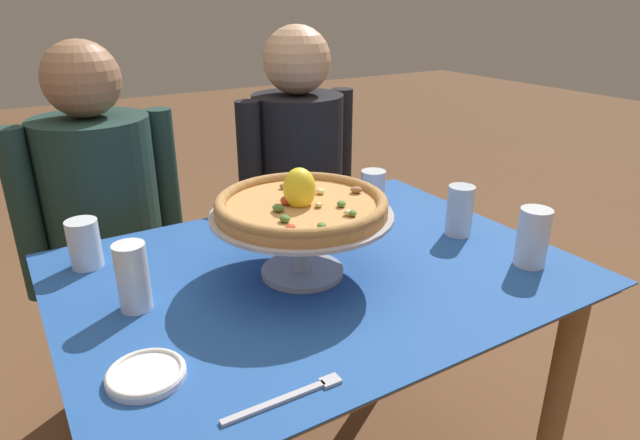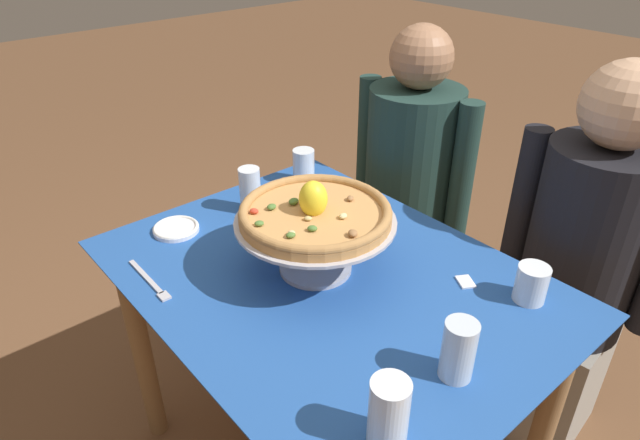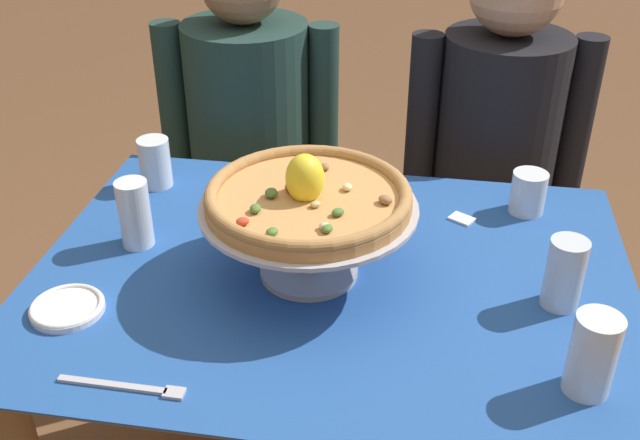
{
  "view_description": "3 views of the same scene",
  "coord_description": "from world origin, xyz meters",
  "px_view_note": "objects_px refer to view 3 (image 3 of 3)",
  "views": [
    {
      "loc": [
        -0.58,
        -0.96,
        1.34
      ],
      "look_at": [
        0.01,
        0.0,
        0.88
      ],
      "focal_mm": 30.83,
      "sensor_mm": 36.0,
      "label": 1
    },
    {
      "loc": [
        0.84,
        -0.74,
        1.59
      ],
      "look_at": [
        -0.08,
        0.04,
        0.87
      ],
      "focal_mm": 30.91,
      "sensor_mm": 36.0,
      "label": 2
    },
    {
      "loc": [
        0.17,
        -1.14,
        1.58
      ],
      "look_at": [
        -0.03,
        0.07,
        0.83
      ],
      "focal_mm": 41.77,
      "sensor_mm": 36.0,
      "label": 3
    }
  ],
  "objects_px": {
    "water_glass_back_right": "(528,195)",
    "pizza_stand": "(309,225)",
    "water_glass_back_left": "(155,166)",
    "diner_left": "(252,170)",
    "diner_right": "(490,190)",
    "pizza": "(308,196)",
    "water_glass_front_right": "(591,360)",
    "side_plate": "(67,307)",
    "water_glass_side_right": "(564,278)",
    "sugar_packet": "(462,219)",
    "water_glass_side_left": "(135,218)",
    "dinner_fork": "(129,387)"
  },
  "relations": [
    {
      "from": "diner_left",
      "to": "water_glass_side_left",
      "type": "bearing_deg",
      "value": -95.33
    },
    {
      "from": "water_glass_side_right",
      "to": "water_glass_side_left",
      "type": "bearing_deg",
      "value": 175.31
    },
    {
      "from": "pizza_stand",
      "to": "water_glass_side_right",
      "type": "relative_size",
      "value": 3.01
    },
    {
      "from": "pizza_stand",
      "to": "water_glass_side_left",
      "type": "distance_m",
      "value": 0.36
    },
    {
      "from": "diner_right",
      "to": "water_glass_front_right",
      "type": "bearing_deg",
      "value": -84.06
    },
    {
      "from": "dinner_fork",
      "to": "sugar_packet",
      "type": "relative_size",
      "value": 4.09
    },
    {
      "from": "pizza_stand",
      "to": "diner_left",
      "type": "xyz_separation_m",
      "value": [
        -0.29,
        0.71,
        -0.27
      ]
    },
    {
      "from": "water_glass_side_right",
      "to": "diner_right",
      "type": "distance_m",
      "value": 0.74
    },
    {
      "from": "water_glass_side_left",
      "to": "side_plate",
      "type": "relative_size",
      "value": 1.08
    },
    {
      "from": "pizza_stand",
      "to": "side_plate",
      "type": "distance_m",
      "value": 0.45
    },
    {
      "from": "pizza",
      "to": "sugar_packet",
      "type": "height_order",
      "value": "pizza"
    },
    {
      "from": "water_glass_front_right",
      "to": "dinner_fork",
      "type": "xyz_separation_m",
      "value": [
        -0.69,
        -0.11,
        -0.06
      ]
    },
    {
      "from": "water_glass_side_left",
      "to": "water_glass_front_right",
      "type": "relative_size",
      "value": 1.02
    },
    {
      "from": "side_plate",
      "to": "diner_right",
      "type": "distance_m",
      "value": 1.18
    },
    {
      "from": "water_glass_side_right",
      "to": "water_glass_back_left",
      "type": "height_order",
      "value": "water_glass_side_right"
    },
    {
      "from": "diner_right",
      "to": "water_glass_back_right",
      "type": "bearing_deg",
      "value": -83.34
    },
    {
      "from": "pizza",
      "to": "water_glass_side_right",
      "type": "distance_m",
      "value": 0.47
    },
    {
      "from": "pizza_stand",
      "to": "water_glass_side_left",
      "type": "xyz_separation_m",
      "value": [
        -0.36,
        0.05,
        -0.05
      ]
    },
    {
      "from": "water_glass_front_right",
      "to": "diner_left",
      "type": "bearing_deg",
      "value": 129.14
    },
    {
      "from": "side_plate",
      "to": "water_glass_back_right",
      "type": "bearing_deg",
      "value": 30.8
    },
    {
      "from": "dinner_fork",
      "to": "diner_left",
      "type": "height_order",
      "value": "diner_left"
    },
    {
      "from": "pizza",
      "to": "water_glass_side_left",
      "type": "distance_m",
      "value": 0.37
    },
    {
      "from": "water_glass_back_left",
      "to": "water_glass_side_left",
      "type": "height_order",
      "value": "water_glass_side_left"
    },
    {
      "from": "water_glass_back_left",
      "to": "diner_left",
      "type": "relative_size",
      "value": 0.09
    },
    {
      "from": "water_glass_side_left",
      "to": "dinner_fork",
      "type": "relative_size",
      "value": 0.68
    },
    {
      "from": "water_glass_side_right",
      "to": "pizza",
      "type": "bearing_deg",
      "value": 177.46
    },
    {
      "from": "diner_left",
      "to": "water_glass_side_right",
      "type": "bearing_deg",
      "value": -44.13
    },
    {
      "from": "water_glass_side_right",
      "to": "water_glass_front_right",
      "type": "xyz_separation_m",
      "value": [
        0.02,
        -0.21,
        0.0
      ]
    },
    {
      "from": "water_glass_side_right",
      "to": "water_glass_back_right",
      "type": "bearing_deg",
      "value": 96.16
    },
    {
      "from": "sugar_packet",
      "to": "diner_left",
      "type": "xyz_separation_m",
      "value": [
        -0.58,
        0.46,
        -0.17
      ]
    },
    {
      "from": "water_glass_back_left",
      "to": "sugar_packet",
      "type": "relative_size",
      "value": 2.26
    },
    {
      "from": "pizza_stand",
      "to": "water_glass_side_left",
      "type": "relative_size",
      "value": 2.83
    },
    {
      "from": "water_glass_front_right",
      "to": "diner_left",
      "type": "height_order",
      "value": "diner_left"
    },
    {
      "from": "water_glass_back_left",
      "to": "water_glass_front_right",
      "type": "relative_size",
      "value": 0.82
    },
    {
      "from": "pizza",
      "to": "water_glass_back_left",
      "type": "bearing_deg",
      "value": 144.29
    },
    {
      "from": "pizza",
      "to": "side_plate",
      "type": "height_order",
      "value": "pizza"
    },
    {
      "from": "pizza",
      "to": "diner_left",
      "type": "bearing_deg",
      "value": 112.55
    },
    {
      "from": "water_glass_back_left",
      "to": "dinner_fork",
      "type": "xyz_separation_m",
      "value": [
        0.18,
        -0.64,
        -0.05
      ]
    },
    {
      "from": "pizza_stand",
      "to": "pizza",
      "type": "distance_m",
      "value": 0.06
    },
    {
      "from": "pizza_stand",
      "to": "water_glass_front_right",
      "type": "relative_size",
      "value": 2.89
    },
    {
      "from": "water_glass_back_right",
      "to": "pizza_stand",
      "type": "bearing_deg",
      "value": -144.09
    },
    {
      "from": "dinner_fork",
      "to": "diner_right",
      "type": "relative_size",
      "value": 0.16
    },
    {
      "from": "diner_left",
      "to": "diner_right",
      "type": "height_order",
      "value": "diner_right"
    },
    {
      "from": "sugar_packet",
      "to": "diner_right",
      "type": "distance_m",
      "value": 0.48
    },
    {
      "from": "water_glass_back_left",
      "to": "water_glass_side_left",
      "type": "xyz_separation_m",
      "value": [
        0.05,
        -0.24,
        0.01
      ]
    },
    {
      "from": "water_glass_back_right",
      "to": "dinner_fork",
      "type": "relative_size",
      "value": 0.45
    },
    {
      "from": "sugar_packet",
      "to": "diner_left",
      "type": "distance_m",
      "value": 0.76
    },
    {
      "from": "sugar_packet",
      "to": "pizza_stand",
      "type": "bearing_deg",
      "value": -139.39
    },
    {
      "from": "water_glass_back_left",
      "to": "diner_right",
      "type": "distance_m",
      "value": 0.9
    },
    {
      "from": "side_plate",
      "to": "diner_right",
      "type": "bearing_deg",
      "value": 48.4
    }
  ]
}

